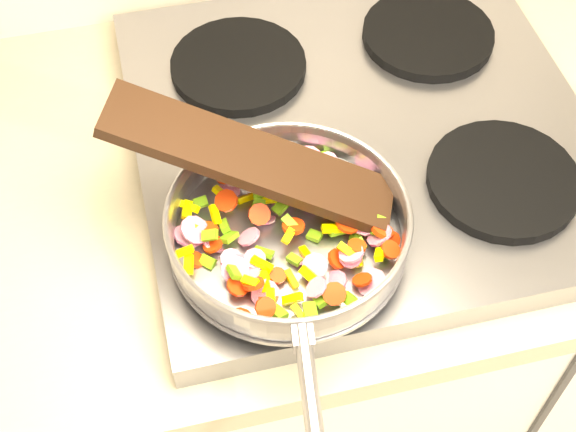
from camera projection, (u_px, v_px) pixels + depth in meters
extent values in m
cube|color=#939399|center=(361.00, 134.00, 1.08)|extent=(0.60, 0.60, 0.04)
cylinder|color=black|center=(284.00, 222.00, 0.96)|extent=(0.19, 0.19, 0.02)
cylinder|color=black|center=(503.00, 180.00, 1.00)|extent=(0.19, 0.19, 0.02)
cylinder|color=black|center=(238.00, 65.00, 1.12)|extent=(0.19, 0.19, 0.02)
cylinder|color=black|center=(428.00, 34.00, 1.16)|extent=(0.19, 0.19, 0.02)
cylinder|color=#9E9EA5|center=(288.00, 239.00, 0.93)|extent=(0.28, 0.28, 0.01)
torus|color=#9E9EA5|center=(288.00, 225.00, 0.91)|extent=(0.32, 0.32, 0.05)
torus|color=#9E9EA5|center=(288.00, 214.00, 0.89)|extent=(0.28, 0.28, 0.01)
cylinder|color=#9E9EA5|center=(313.00, 415.00, 0.76)|extent=(0.04, 0.19, 0.02)
cube|color=#9E9EA5|center=(303.00, 336.00, 0.81)|extent=(0.03, 0.03, 0.02)
cylinder|color=red|center=(337.00, 183.00, 0.95)|extent=(0.03, 0.03, 0.02)
cube|color=#609A12|center=(208.00, 262.00, 0.90)|extent=(0.02, 0.02, 0.01)
cylinder|color=red|center=(362.00, 280.00, 0.88)|extent=(0.03, 0.03, 0.02)
cylinder|color=red|center=(390.00, 250.00, 0.89)|extent=(0.03, 0.03, 0.01)
cube|color=#FFE400|center=(278.00, 191.00, 0.94)|extent=(0.02, 0.02, 0.01)
cube|color=#FFE400|center=(189.00, 207.00, 0.93)|extent=(0.03, 0.02, 0.01)
cylinder|color=red|center=(359.00, 223.00, 0.93)|extent=(0.04, 0.04, 0.02)
cylinder|color=#BF1258|center=(379.00, 235.00, 0.91)|extent=(0.04, 0.04, 0.03)
cube|color=#609A12|center=(378.00, 226.00, 0.91)|extent=(0.02, 0.02, 0.02)
cube|color=#FFE400|center=(347.00, 251.00, 0.89)|extent=(0.02, 0.02, 0.02)
cylinder|color=#BF1258|center=(351.00, 257.00, 0.89)|extent=(0.03, 0.03, 0.01)
cube|color=#609A12|center=(258.00, 206.00, 0.93)|extent=(0.02, 0.02, 0.01)
cube|color=#FFE400|center=(298.00, 171.00, 0.98)|extent=(0.01, 0.02, 0.01)
cube|color=#FFE400|center=(274.00, 167.00, 0.98)|extent=(0.02, 0.02, 0.01)
cube|color=#FFE400|center=(333.00, 228.00, 0.91)|extent=(0.03, 0.01, 0.01)
cylinder|color=#BF1258|center=(305.00, 194.00, 0.94)|extent=(0.03, 0.03, 0.02)
cube|color=#FFE400|center=(293.00, 299.00, 0.87)|extent=(0.02, 0.01, 0.02)
cylinder|color=red|center=(253.00, 154.00, 0.98)|extent=(0.03, 0.03, 0.01)
cube|color=#609A12|center=(312.00, 178.00, 0.96)|extent=(0.02, 0.02, 0.01)
cube|color=#609A12|center=(201.00, 203.00, 0.94)|extent=(0.02, 0.01, 0.01)
cylinder|color=#BF1258|center=(311.00, 204.00, 0.95)|extent=(0.03, 0.03, 0.02)
cube|color=#609A12|center=(229.00, 237.00, 0.91)|extent=(0.03, 0.02, 0.02)
cube|color=#FFE400|center=(185.00, 251.00, 0.89)|extent=(0.02, 0.01, 0.02)
cube|color=#FFE400|center=(334.00, 190.00, 0.95)|extent=(0.02, 0.02, 0.02)
cylinder|color=red|center=(333.00, 204.00, 0.94)|extent=(0.02, 0.02, 0.02)
cylinder|color=#BF1258|center=(281.00, 199.00, 0.95)|extent=(0.04, 0.04, 0.02)
cube|color=#609A12|center=(340.00, 177.00, 0.97)|extent=(0.02, 0.02, 0.02)
cylinder|color=#BF1258|center=(231.00, 259.00, 0.90)|extent=(0.04, 0.04, 0.01)
cube|color=#609A12|center=(314.00, 236.00, 0.92)|extent=(0.02, 0.02, 0.01)
cube|color=#609A12|center=(278.00, 313.00, 0.85)|extent=(0.02, 0.02, 0.01)
cube|color=#609A12|center=(290.00, 223.00, 0.91)|extent=(0.02, 0.02, 0.01)
cylinder|color=#BF1258|center=(282.00, 189.00, 0.94)|extent=(0.03, 0.04, 0.03)
cylinder|color=#BF1258|center=(235.00, 182.00, 0.96)|extent=(0.03, 0.03, 0.02)
cylinder|color=red|center=(208.00, 230.00, 0.92)|extent=(0.03, 0.03, 0.01)
cube|color=#609A12|center=(310.00, 310.00, 0.85)|extent=(0.02, 0.02, 0.01)
cylinder|color=#BF1258|center=(296.00, 184.00, 0.97)|extent=(0.04, 0.04, 0.01)
cube|color=#609A12|center=(191.00, 231.00, 0.91)|extent=(0.02, 0.02, 0.01)
cylinder|color=#BF1258|center=(286.00, 167.00, 0.97)|extent=(0.03, 0.03, 0.01)
cube|color=#FFE400|center=(306.00, 254.00, 0.90)|extent=(0.01, 0.03, 0.02)
cylinder|color=red|center=(278.00, 276.00, 0.88)|extent=(0.03, 0.03, 0.01)
cylinder|color=#BF1258|center=(301.00, 180.00, 0.95)|extent=(0.03, 0.04, 0.02)
cube|color=#FFE400|center=(222.00, 194.00, 0.95)|extent=(0.02, 0.02, 0.01)
cylinder|color=#BF1258|center=(355.00, 172.00, 0.97)|extent=(0.03, 0.04, 0.02)
cube|color=#FFE400|center=(262.00, 277.00, 0.89)|extent=(0.02, 0.02, 0.01)
cube|color=#FFE400|center=(379.00, 255.00, 0.89)|extent=(0.02, 0.02, 0.02)
cube|color=#609A12|center=(310.00, 315.00, 0.86)|extent=(0.02, 0.02, 0.01)
cylinder|color=red|center=(266.00, 307.00, 0.84)|extent=(0.03, 0.03, 0.02)
cylinder|color=#BF1258|center=(315.00, 266.00, 0.89)|extent=(0.04, 0.03, 0.03)
cube|color=#FFE400|center=(290.00, 186.00, 0.95)|extent=(0.02, 0.02, 0.01)
cube|color=#FFE400|center=(309.00, 158.00, 0.99)|extent=(0.03, 0.01, 0.02)
cube|color=#FFE400|center=(187.00, 210.00, 0.92)|extent=(0.02, 0.03, 0.01)
cube|color=#FFE400|center=(358.00, 257.00, 0.90)|extent=(0.01, 0.03, 0.02)
cylinder|color=red|center=(334.00, 294.00, 0.86)|extent=(0.03, 0.03, 0.02)
cylinder|color=#BF1258|center=(357.00, 211.00, 0.94)|extent=(0.04, 0.04, 0.02)
cylinder|color=red|center=(226.00, 201.00, 0.93)|extent=(0.03, 0.04, 0.02)
cylinder|color=red|center=(366.00, 202.00, 0.94)|extent=(0.03, 0.02, 0.03)
cylinder|color=red|center=(347.00, 224.00, 0.91)|extent=(0.04, 0.04, 0.02)
cylinder|color=#BF1258|center=(366.00, 223.00, 0.92)|extent=(0.04, 0.04, 0.02)
cube|color=#609A12|center=(282.00, 206.00, 0.93)|extent=(0.03, 0.02, 0.01)
cylinder|color=red|center=(291.00, 173.00, 0.96)|extent=(0.03, 0.03, 0.02)
cube|color=#FFE400|center=(331.00, 202.00, 0.95)|extent=(0.02, 0.03, 0.01)
cube|color=#FFE400|center=(320.00, 201.00, 0.95)|extent=(0.02, 0.02, 0.01)
cylinder|color=#BF1258|center=(249.00, 237.00, 0.92)|extent=(0.03, 0.04, 0.02)
cylinder|color=red|center=(250.00, 182.00, 0.95)|extent=(0.03, 0.03, 0.02)
cube|color=#609A12|center=(234.00, 272.00, 0.87)|extent=(0.02, 0.02, 0.02)
cylinder|color=#BF1258|center=(236.00, 262.00, 0.89)|extent=(0.03, 0.03, 0.02)
cylinder|color=#BF1258|center=(372.00, 283.00, 0.88)|extent=(0.04, 0.04, 0.02)
cube|color=#609A12|center=(200.00, 230.00, 0.92)|extent=(0.02, 0.02, 0.02)
cube|color=#609A12|center=(337.00, 211.00, 0.93)|extent=(0.02, 0.02, 0.01)
cube|color=#FFE400|center=(265.00, 281.00, 0.88)|extent=(0.01, 0.03, 0.02)
cube|color=#609A12|center=(299.00, 187.00, 0.94)|extent=(0.02, 0.02, 0.02)
cylinder|color=#BF1258|center=(309.00, 158.00, 0.98)|extent=(0.04, 0.04, 0.02)
cylinder|color=red|center=(253.00, 284.00, 0.87)|extent=(0.04, 0.03, 0.02)
cube|color=#FFE400|center=(262.00, 167.00, 0.98)|extent=(0.03, 0.02, 0.02)
cube|color=#FFE400|center=(298.00, 312.00, 0.85)|extent=(0.02, 0.02, 0.01)
cylinder|color=red|center=(357.00, 246.00, 0.89)|extent=(0.03, 0.03, 0.01)
cube|color=#FFE400|center=(288.00, 236.00, 0.90)|extent=(0.02, 0.02, 0.01)
cube|color=#609A12|center=(354.00, 203.00, 0.93)|extent=(0.02, 0.02, 0.01)
cylinder|color=#BF1258|center=(308.00, 197.00, 0.96)|extent=(0.04, 0.04, 0.03)
cylinder|color=#BF1258|center=(328.00, 162.00, 0.98)|extent=(0.03, 0.03, 0.02)
cylinder|color=#BF1258|center=(279.00, 185.00, 0.96)|extent=(0.04, 0.05, 0.02)
cylinder|color=red|center=(329.00, 175.00, 0.97)|extent=(0.03, 0.04, 0.03)
cylinder|color=#BF1258|center=(351.00, 253.00, 0.89)|extent=(0.04, 0.04, 0.02)
cube|color=#609A12|center=(331.00, 178.00, 0.97)|extent=(0.02, 0.02, 0.01)
cylinder|color=red|center=(259.00, 214.00, 0.92)|extent=(0.03, 0.03, 0.02)
cube|color=#FFE400|center=(360.00, 192.00, 0.95)|extent=(0.02, 0.03, 0.02)
cylinder|color=red|center=(225.00, 175.00, 0.96)|extent=(0.03, 0.03, 0.01)
cylinder|color=red|center=(353.00, 202.00, 0.95)|extent=(0.02, 0.03, 0.02)
cylinder|color=red|center=(392.00, 240.00, 0.91)|extent=(0.03, 0.02, 0.02)
cube|color=#609A12|center=(262.00, 193.00, 0.94)|extent=(0.02, 0.01, 0.01)
cylinder|color=#BF1258|center=(214.00, 242.00, 0.92)|extent=(0.04, 0.05, 0.03)
cylinder|color=#BF1258|center=(360.00, 208.00, 0.94)|extent=(0.03, 0.03, 0.01)
cube|color=#FFE400|center=(247.00, 198.00, 0.96)|extent=(0.03, 0.02, 0.01)
cube|color=#609A12|center=(327.00, 159.00, 0.98)|extent=(0.02, 0.03, 0.01)
cube|color=#FFE400|center=(189.00, 265.00, 0.89)|extent=(0.02, 0.03, 0.02)
cylinder|color=red|center=(283.00, 167.00, 0.97)|extent=(0.03, 0.03, 0.02)
cube|color=#609A12|center=(358.00, 246.00, 0.90)|extent=(0.02, 0.02, 0.01)
cylinder|color=#BF1258|center=(333.00, 283.00, 0.89)|extent=(0.04, 0.05, 0.02)
cylinder|color=red|center=(196.00, 260.00, 0.91)|extent=(0.02, 0.02, 0.02)
cylinder|color=#BF1258|center=(188.00, 236.00, 0.92)|extent=(0.04, 0.04, 0.02)
cylinder|color=#BF1258|center=(255.00, 259.00, 0.89)|extent=(0.03, 0.03, 0.01)
cylinder|color=#BF1258|center=(316.00, 287.00, 0.86)|extent=(0.03, 0.03, 0.03)
cylinder|color=#BF1258|center=(261.00, 162.00, 0.97)|extent=(0.03, 0.04, 0.02)
cylinder|color=#BF1258|center=(248.00, 272.00, 0.88)|extent=(0.03, 0.03, 0.02)
cylinder|color=red|center=(272.00, 184.00, 0.95)|extent=(0.04, 0.04, 0.02)
cube|color=#609A12|center=(294.00, 260.00, 0.90)|extent=(0.02, 0.02, 0.01)
cube|color=#FFE400|center=(262.00, 264.00, 0.88)|extent=(0.03, 0.02, 0.01)
cube|color=#FFE400|center=(271.00, 296.00, 0.86)|extent=(0.01, 0.02, 0.02)
cube|color=#609A12|center=(354.00, 241.00, 0.92)|extent=(0.02, 0.02, 0.01)
cylinder|color=#BF1258|center=(235.00, 270.00, 0.88)|extent=(0.04, 0.04, 0.03)
cube|color=#FFE400|center=(291.00, 279.00, 0.89)|extent=(0.01, 0.02, 0.01)
cylinder|color=#BF1258|center=(195.00, 230.00, 0.91)|extent=(0.03, 0.04, 0.03)
cube|color=#609A12|center=(336.00, 294.00, 0.87)|extent=(0.02, 0.02, 0.02)
cube|color=#609A12|center=(264.00, 252.00, 0.90)|extent=(0.03, 0.02, 0.01)
cylinder|color=red|center=(213.00, 244.00, 0.91)|extent=(0.03, 0.03, 0.02)
cube|color=#FFE400|center=(349.00, 173.00, 0.96)|extent=(0.01, 0.02, 0.01)
cylinder|color=#BF1258|center=(257.00, 176.00, 0.98)|extent=(0.05, 0.04, 0.04)
cube|color=#609A12|center=(232.00, 171.00, 0.98)|extent=(0.02, 0.02, 0.01)
cylinder|color=red|center=(268.00, 297.00, 0.88)|extent=(0.03, 0.03, 0.01)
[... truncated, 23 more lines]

